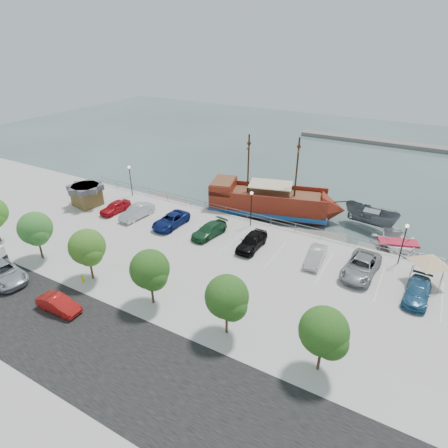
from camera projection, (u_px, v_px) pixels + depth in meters
The scene contains 33 objects.
ground at pixel (223, 259), 38.97m from camera, with size 160.00×160.00×0.00m, color #3A4846.
land_slab at pixel (51, 419), 22.56m from camera, with size 100.00×58.00×1.20m, color #B3B0A7.
street at pixel (110, 356), 26.14m from camera, with size 100.00×8.00×0.04m, color black.
sidewalk at pixel (163, 307), 30.77m from camera, with size 100.00×4.00×0.05m, color #B2B2B1.
seawall_railing at pixel (255, 217), 44.29m from camera, with size 50.00×0.06×1.00m.
far_shore at pixel (397, 144), 76.92m from camera, with size 40.00×3.00×0.80m, color slate.
pirate_ship at pixel (278, 203), 47.20m from camera, with size 17.40×8.92×10.77m.
patrol_boat at pixel (370, 218), 44.63m from camera, with size 2.50×6.64×2.57m, color #565E63.
speedboat at pixel (397, 246), 40.12m from camera, with size 4.69×6.56×1.36m, color white.
dock_west at pixel (170, 201), 51.95m from camera, with size 6.50×1.86×0.37m, color #6B6259.
dock_mid at pixel (313, 236), 43.04m from camera, with size 7.34×2.10×0.42m, color slate.
dock_east at pixel (391, 255), 39.35m from camera, with size 7.10×2.03×0.41m, color slate.
shed at pixel (86, 195), 48.01m from camera, with size 3.88×3.88×2.75m.
canopy_tent at pixel (432, 256), 32.51m from camera, with size 4.17×4.17×3.21m.
street_van at pixel (3, 273), 33.73m from camera, with size 2.64×5.73×1.59m, color #959BA5.
street_sedan at pixel (58, 304), 30.09m from camera, with size 1.36×3.91×1.29m, color #B31613.
fire_hydrant at pixel (83, 278), 33.64m from camera, with size 0.25×0.25×0.72m.
lamp_post_left at pixel (130, 176), 50.03m from camera, with size 0.36×0.36×4.28m.
lamp_post_mid at pixel (251, 203), 42.18m from camera, with size 0.36×0.36×4.28m.
lamp_post_right at pixel (404, 237), 35.19m from camera, with size 0.36×0.36×4.28m.
tree_b at pixel (36, 230), 35.69m from camera, with size 3.30×3.20×5.00m.
tree_c at pixel (88, 249), 32.63m from camera, with size 3.30×3.20×5.00m.
tree_d at pixel (151, 271), 29.58m from camera, with size 3.30×3.20×5.00m.
tree_e at pixel (228, 299), 26.52m from camera, with size 3.30×3.20×5.00m.
tree_f at pixel (326, 334), 23.47m from camera, with size 3.30×3.20×5.00m.
parked_car_a at pixel (115, 207), 46.45m from camera, with size 1.67×4.15×1.41m, color red.
parked_car_b at pixel (137, 212), 45.06m from camera, with size 1.63×4.69×1.54m, color #B3B4BC.
parked_car_c at pixel (171, 220), 43.18m from camera, with size 2.35×5.09×1.42m, color navy.
parked_car_d at pixel (209, 230), 41.11m from camera, with size 1.92×4.72×1.37m, color #1D4C2B.
parked_car_e at pixel (252, 241), 38.73m from camera, with size 1.90×4.71×1.61m, color black.
parked_car_f at pixel (316, 256), 36.39m from camera, with size 1.46×4.19×1.38m, color silver.
parked_car_g at pixel (361, 267), 34.57m from camera, with size 2.68×5.80×1.61m, color gray.
parked_car_h at pixel (418, 292), 31.39m from camera, with size 1.94×4.77×1.38m, color #25567C.
Camera 1 is at (16.26, -28.57, 20.24)m, focal length 30.00 mm.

